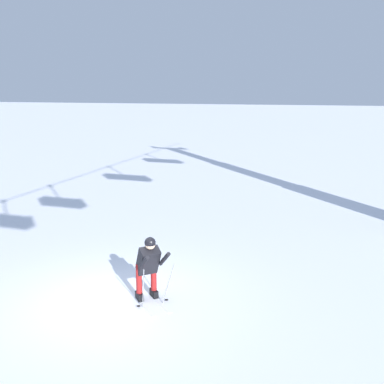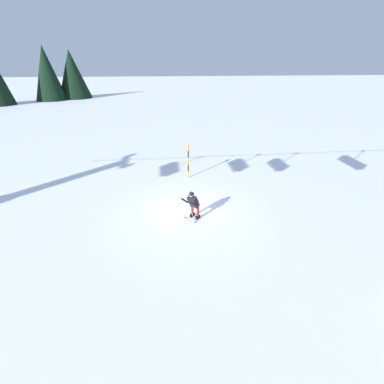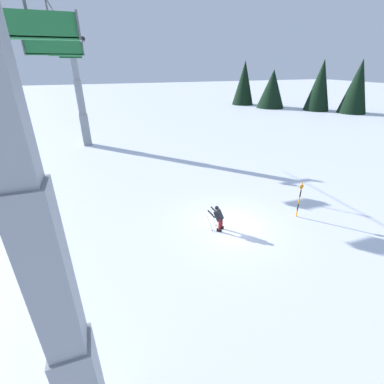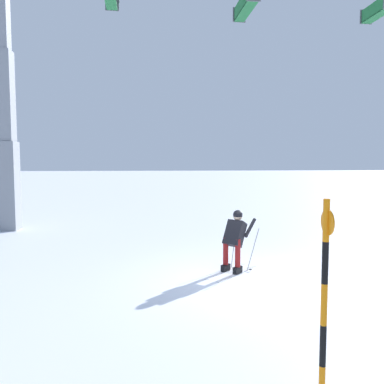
% 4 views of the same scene
% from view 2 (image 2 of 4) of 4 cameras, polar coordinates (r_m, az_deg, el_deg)
% --- Properties ---
extents(ground_plane, '(260.00, 260.00, 0.00)m').
position_cam_2_polar(ground_plane, '(14.15, -1.07, -3.89)').
color(ground_plane, white).
extents(skier_carving_main, '(1.54, 1.54, 1.63)m').
position_cam_2_polar(skier_carving_main, '(13.03, 0.24, -2.30)').
color(skier_carving_main, white).
rests_on(skier_carving_main, ground_plane).
extents(trail_marker_pole, '(0.07, 0.28, 2.28)m').
position_cam_2_polar(trail_marker_pole, '(17.69, -0.78, 6.65)').
color(trail_marker_pole, orange).
rests_on(trail_marker_pole, ground_plane).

